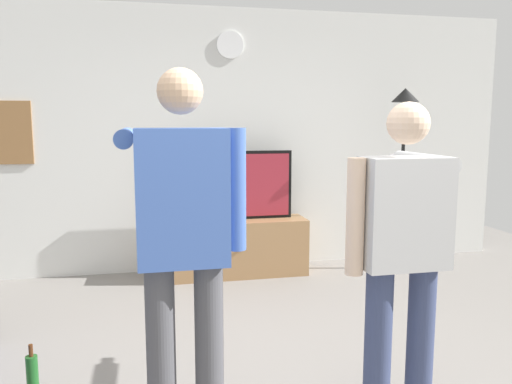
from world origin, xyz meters
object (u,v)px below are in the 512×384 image
Objects in this scene: floor_lamp at (403,141)px; person_standing_nearer_lamp at (183,236)px; wall_clock at (230,45)px; tv_stand at (236,247)px; television at (235,185)px; beverage_bottle at (32,376)px; person_standing_nearer_couch at (402,244)px.

person_standing_nearer_lamp is (-2.45, -2.48, -0.32)m from floor_lamp.
wall_clock reaches higher than person_standing_nearer_lamp.
television is at bearing 90.00° from tv_stand.
floor_lamp reaches higher than tv_stand.
beverage_bottle is (-1.53, -2.10, -0.79)m from television.
television reaches higher than tv_stand.
person_standing_nearer_lamp is 5.69× the size of beverage_bottle.
floor_lamp reaches higher than beverage_bottle.
television is at bearing 98.23° from person_standing_nearer_couch.
wall_clock is 3.56m from beverage_bottle.
floor_lamp reaches higher than person_standing_nearer_lamp.
wall_clock reaches higher than beverage_bottle.
person_standing_nearer_lamp reaches higher than beverage_bottle.
television is 4.23× the size of wall_clock.
floor_lamp is 3.99m from beverage_bottle.
floor_lamp is 5.97× the size of beverage_bottle.
person_standing_nearer_lamp is at bearing -104.91° from television.
floor_lamp is (1.74, -0.18, 0.44)m from television.
person_standing_nearer_lamp is (-0.71, -2.90, -1.30)m from wall_clock.
person_standing_nearer_lamp is at bearing -134.57° from floor_lamp.
tv_stand is 2.81m from person_standing_nearer_lamp.
television is at bearing 53.87° from beverage_bottle.
person_standing_nearer_couch is (-1.35, -2.53, -0.41)m from floor_lamp.
television is at bearing 174.16° from floor_lamp.
floor_lamp is (1.74, -0.13, 1.07)m from tv_stand.
wall_clock reaches higher than floor_lamp.
wall_clock is at bearing 97.56° from person_standing_nearer_couch.
wall_clock is 0.15× the size of floor_lamp.
floor_lamp is at bearing 62.05° from person_standing_nearer_couch.
person_standing_nearer_lamp is at bearing -34.08° from beverage_bottle.
person_standing_nearer_lamp reaches higher than television.
person_standing_nearer_lamp reaches higher than person_standing_nearer_couch.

